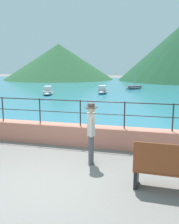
# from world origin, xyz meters

# --- Properties ---
(ground_plane) EXTENTS (120.00, 120.00, 0.00)m
(ground_plane) POSITION_xyz_m (0.00, 0.00, 0.00)
(ground_plane) COLOR slate
(promenade_wall) EXTENTS (20.00, 0.56, 0.70)m
(promenade_wall) POSITION_xyz_m (0.00, 3.20, 0.35)
(promenade_wall) COLOR tan
(promenade_wall) RESTS_ON ground
(railing) EXTENTS (18.44, 0.04, 0.90)m
(railing) POSITION_xyz_m (0.00, 3.20, 1.31)
(railing) COLOR #282623
(railing) RESTS_ON promenade_wall
(lake_water) EXTENTS (64.00, 44.32, 0.06)m
(lake_water) POSITION_xyz_m (0.00, 25.84, 0.03)
(lake_water) COLOR teal
(lake_water) RESTS_ON ground
(hill_secondary) EXTENTS (20.33, 20.33, 6.49)m
(hill_secondary) POSITION_xyz_m (-15.54, 40.16, 3.25)
(hill_secondary) COLOR #285633
(hill_secondary) RESTS_ON ground
(bench_far) EXTENTS (1.71, 0.60, 1.13)m
(bench_far) POSITION_xyz_m (2.97, 0.44, 0.56)
(bench_far) COLOR brown
(bench_far) RESTS_ON ground
(person_walking) EXTENTS (0.38, 0.55, 1.75)m
(person_walking) POSITION_xyz_m (0.80, 1.61, 0.98)
(person_walking) COLOR #4C4C56
(person_walking) RESTS_ON ground
(boat_0) EXTENTS (2.34, 2.16, 1.85)m
(boat_0) POSITION_xyz_m (-0.14, 24.19, 0.26)
(boat_0) COLOR gray
(boat_0) RESTS_ON lake_water
(boat_2) EXTENTS (1.06, 2.36, 0.76)m
(boat_2) POSITION_xyz_m (-2.61, 18.88, 0.33)
(boat_2) COLOR white
(boat_2) RESTS_ON lake_water
(boat_4) EXTENTS (1.60, 2.47, 0.76)m
(boat_4) POSITION_xyz_m (-7.27, 16.59, 0.33)
(boat_4) COLOR white
(boat_4) RESTS_ON lake_water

